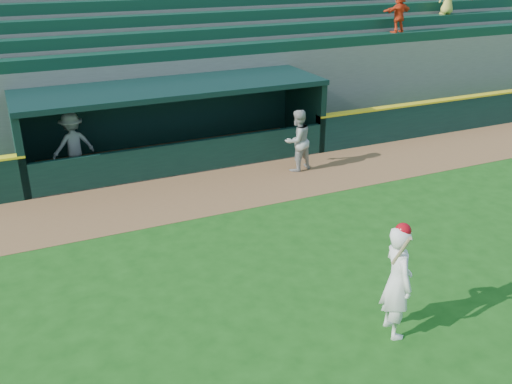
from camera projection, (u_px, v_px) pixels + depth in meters
ground at (288, 277)px, 11.87m from camera, size 120.00×120.00×0.00m
warning_track at (207, 192)px, 15.96m from camera, size 40.00×3.00×0.01m
field_wall_right at (493, 109)px, 21.78m from camera, size 15.50×0.30×1.20m
wall_stripe_right at (496, 93)px, 21.53m from camera, size 15.50×0.32×0.06m
dugout_player_front at (297, 141)px, 17.19m from camera, size 1.07×0.92×1.89m
dugout_player_inside at (73, 145)px, 16.80m from camera, size 1.37×0.97×1.92m
dugout at (172, 117)px, 18.02m from camera, size 9.40×2.80×2.46m
stands at (136, 60)px, 21.43m from camera, size 34.50×6.27×7.56m
batter_at_plate at (397, 280)px, 9.77m from camera, size 0.65×0.91×2.17m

